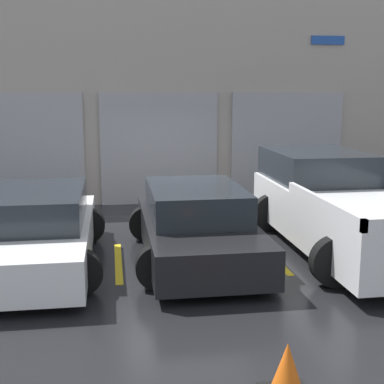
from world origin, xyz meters
TOP-DOWN VIEW (x-y plane):
  - ground_plane at (0.00, 0.00)m, footprint 28.00×28.00m
  - shophouse_building at (-0.01, 3.29)m, footprint 15.38×0.68m
  - pickup_truck at (2.71, -1.55)m, footprint 2.50×5.27m
  - sedan_white at (-2.71, -1.80)m, footprint 2.25×4.43m
  - sedan_side at (0.00, -1.80)m, footprint 2.25×4.29m
  - parking_stripe_left at (-1.36, -1.83)m, footprint 0.12×2.20m
  - parking_stripe_centre at (1.36, -1.83)m, footprint 0.12×2.20m
  - traffic_cone at (0.19, -6.19)m, footprint 0.47×0.47m

SIDE VIEW (x-z plane):
  - ground_plane at x=0.00m, z-range 0.00..0.00m
  - parking_stripe_left at x=-1.36m, z-range 0.00..0.01m
  - parking_stripe_centre at x=1.36m, z-range 0.00..0.01m
  - traffic_cone at x=0.19m, z-range -0.02..0.53m
  - sedan_side at x=0.00m, z-range -0.04..1.24m
  - sedan_white at x=-2.71m, z-range -0.04..1.25m
  - pickup_truck at x=2.71m, z-range -0.05..1.65m
  - shophouse_building at x=-0.01m, z-range -0.05..5.47m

